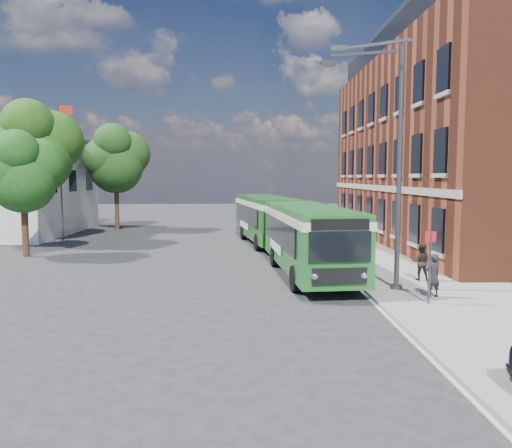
{
  "coord_description": "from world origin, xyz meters",
  "views": [
    {
      "loc": [
        -0.41,
        -20.1,
        4.28
      ],
      "look_at": [
        0.07,
        1.97,
        2.2
      ],
      "focal_mm": 35.0,
      "sensor_mm": 36.0,
      "label": 1
    }
  ],
  "objects": [
    {
      "name": "ground",
      "position": [
        0.0,
        0.0,
        0.0
      ],
      "size": [
        120.0,
        120.0,
        0.0
      ],
      "primitive_type": "plane",
      "color": "#252527",
      "rests_on": "ground"
    },
    {
      "name": "pavement",
      "position": [
        7.0,
        8.0,
        0.07
      ],
      "size": [
        6.0,
        48.0,
        0.15
      ],
      "primitive_type": "cube",
      "color": "gray",
      "rests_on": "ground"
    },
    {
      "name": "kerb_line",
      "position": [
        3.95,
        8.0,
        0.01
      ],
      "size": [
        0.12,
        48.0,
        0.01
      ],
      "primitive_type": "cube",
      "color": "beige",
      "rests_on": "ground"
    },
    {
      "name": "brick_office",
      "position": [
        14.0,
        12.0,
        6.97
      ],
      "size": [
        12.1,
        26.0,
        14.2
      ],
      "color": "brown",
      "rests_on": "ground"
    },
    {
      "name": "white_building",
      "position": [
        -18.0,
        18.0,
        3.66
      ],
      "size": [
        9.4,
        13.4,
        7.3
      ],
      "color": "silver",
      "rests_on": "ground"
    },
    {
      "name": "flagpole",
      "position": [
        -12.45,
        13.0,
        4.94
      ],
      "size": [
        0.95,
        0.1,
        9.0
      ],
      "color": "#3A3C3F",
      "rests_on": "ground"
    },
    {
      "name": "street_lamp",
      "position": [
        4.84,
        -2.0,
        4.79
      ],
      "size": [
        2.96,
        2.38,
        9.0
      ],
      "color": "#3A3C3F",
      "rests_on": "ground"
    },
    {
      "name": "bus_stop_sign",
      "position": [
        5.6,
        -4.2,
        1.51
      ],
      "size": [
        0.35,
        0.08,
        2.52
      ],
      "color": "#3A3C3F",
      "rests_on": "ground"
    },
    {
      "name": "bus_front",
      "position": [
        2.34,
        1.42,
        1.83
      ],
      "size": [
        3.41,
        10.35,
        3.02
      ],
      "color": "#1E6323",
      "rests_on": "ground"
    },
    {
      "name": "bus_rear",
      "position": [
        0.95,
        11.92,
        1.83
      ],
      "size": [
        4.12,
        10.41,
        3.02
      ],
      "color": "#1A5315",
      "rests_on": "ground"
    },
    {
      "name": "pedestrian_a",
      "position": [
        6.05,
        -3.35,
        0.91
      ],
      "size": [
        0.65,
        0.54,
        1.52
      ],
      "primitive_type": "imported",
      "rotation": [
        0.0,
        0.0,
        3.5
      ],
      "color": "black",
      "rests_on": "pavement"
    },
    {
      "name": "pedestrian_b",
      "position": [
        6.64,
        -0.51,
        0.89
      ],
      "size": [
        0.87,
        0.77,
        1.48
      ],
      "primitive_type": "imported",
      "rotation": [
        0.0,
        0.0,
        2.79
      ],
      "color": "black",
      "rests_on": "pavement"
    },
    {
      "name": "tree_left",
      "position": [
        -12.21,
        6.79,
        4.58
      ],
      "size": [
        4.0,
        3.8,
        6.76
      ],
      "color": "#3B2315",
      "rests_on": "ground"
    },
    {
      "name": "tree_mid",
      "position": [
        -13.71,
        12.12,
        6.17
      ],
      "size": [
        5.38,
        5.12,
        9.09
      ],
      "color": "#3B2315",
      "rests_on": "ground"
    },
    {
      "name": "tree_right",
      "position": [
        -10.75,
        20.43,
        5.77
      ],
      "size": [
        5.04,
        4.79,
        8.51
      ],
      "color": "#3B2315",
      "rests_on": "ground"
    }
  ]
}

